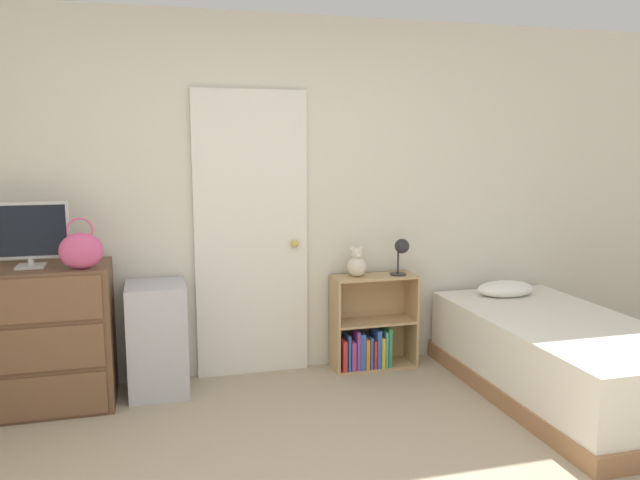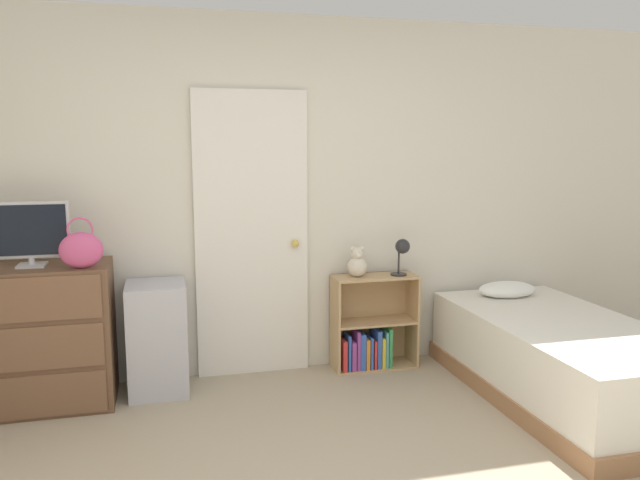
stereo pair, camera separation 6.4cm
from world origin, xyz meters
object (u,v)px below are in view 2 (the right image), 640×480
object	(u,v)px
desk_lamp	(402,250)
bed	(561,359)
storage_bin	(157,338)
teddy_bear	(357,264)
handbag	(81,250)
bookshelf	(370,334)
dresser	(36,337)
tv	(30,233)

from	to	relation	value
desk_lamp	bed	world-z (taller)	desk_lamp
storage_bin	teddy_bear	size ratio (longest dim) A/B	3.33
handbag	bookshelf	bearing A→B (deg)	8.35
dresser	bed	distance (m)	3.39
handbag	bookshelf	world-z (taller)	handbag
dresser	bookshelf	xyz separation A→B (m)	(2.27, 0.13, -0.19)
teddy_bear	bed	xyz separation A→B (m)	(1.14, -0.84, -0.53)
storage_bin	bed	bearing A→B (deg)	-16.43
teddy_bear	bed	world-z (taller)	teddy_bear
storage_bin	bookshelf	bearing A→B (deg)	3.06
bed	tv	bearing A→B (deg)	168.10
teddy_bear	bookshelf	bearing A→B (deg)	1.54
bookshelf	bed	size ratio (longest dim) A/B	0.36
bookshelf	desk_lamp	xyz separation A→B (m)	(0.23, -0.04, 0.63)
dresser	bed	xyz separation A→B (m)	(3.31, -0.71, -0.19)
storage_bin	tv	bearing A→B (deg)	-175.14
tv	teddy_bear	world-z (taller)	tv
dresser	bed	world-z (taller)	dresser
bed	storage_bin	bearing A→B (deg)	163.57
handbag	bed	xyz separation A→B (m)	(2.99, -0.55, -0.76)
dresser	bookshelf	size ratio (longest dim) A/B	1.34
bed	desk_lamp	bearing A→B (deg)	135.55
tv	handbag	xyz separation A→B (m)	(0.31, -0.14, -0.09)
dresser	desk_lamp	xyz separation A→B (m)	(2.50, 0.09, 0.44)
storage_bin	bookshelf	distance (m)	1.54
tv	teddy_bear	bearing A→B (deg)	3.75
bookshelf	handbag	bearing A→B (deg)	-171.65
desk_lamp	tv	bearing A→B (deg)	-177.65
bookshelf	storage_bin	bearing A→B (deg)	-176.94
bookshelf	tv	bearing A→B (deg)	-176.35
dresser	storage_bin	bearing A→B (deg)	3.75
dresser	desk_lamp	bearing A→B (deg)	2.03
handbag	teddy_bear	xyz separation A→B (m)	(1.85, 0.28, -0.23)
desk_lamp	bed	bearing A→B (deg)	-44.45
handbag	bookshelf	distance (m)	2.12
handbag	bed	world-z (taller)	handbag
handbag	teddy_bear	size ratio (longest dim) A/B	1.40
dresser	desk_lamp	distance (m)	2.54
teddy_bear	desk_lamp	distance (m)	0.35
dresser	teddy_bear	xyz separation A→B (m)	(2.17, 0.13, 0.34)
storage_bin	desk_lamp	xyz separation A→B (m)	(1.76, 0.04, 0.52)
handbag	bed	distance (m)	3.14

